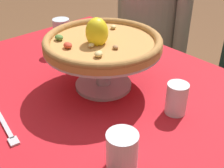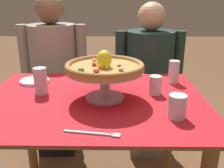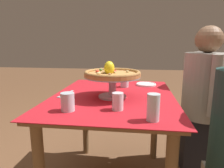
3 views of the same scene
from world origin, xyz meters
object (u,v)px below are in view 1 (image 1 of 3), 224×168
at_px(pizza, 101,41).
at_px(water_glass_front_right, 122,154).
at_px(pizza_stand, 102,60).
at_px(water_glass_side_right, 176,100).
at_px(water_glass_side_left, 62,37).
at_px(side_plate, 84,32).
at_px(dinner_fork, 5,126).
at_px(diner_left, 150,35).

relative_size(pizza, water_glass_front_right, 3.74).
height_order(pizza_stand, water_glass_side_right, pizza_stand).
bearing_deg(water_glass_side_left, side_plate, 117.13).
bearing_deg(water_glass_side_left, pizza, -11.24).
relative_size(dinner_fork, diner_left, 0.17).
height_order(pizza_stand, water_glass_front_right, pizza_stand).
bearing_deg(water_glass_side_right, pizza, -165.12).
relative_size(pizza, diner_left, 0.30).
distance_m(water_glass_front_right, diner_left, 1.18).
xyz_separation_m(pizza, water_glass_front_right, (0.30, -0.20, -0.12)).
height_order(water_glass_side_right, water_glass_front_right, water_glass_front_right).
bearing_deg(dinner_fork, water_glass_side_right, 55.72).
distance_m(pizza_stand, water_glass_front_right, 0.36).
bearing_deg(pizza_stand, water_glass_side_right, 14.55).
bearing_deg(pizza, water_glass_side_left, 168.76).
distance_m(side_plate, diner_left, 0.50).
xyz_separation_m(water_glass_front_right, water_glass_side_left, (-0.63, 0.26, 0.02)).
xyz_separation_m(pizza_stand, water_glass_front_right, (0.30, -0.20, -0.05)).
distance_m(pizza_stand, water_glass_side_right, 0.27).
bearing_deg(side_plate, water_glass_front_right, -31.59).
bearing_deg(diner_left, pizza_stand, -59.86).
relative_size(water_glass_side_right, dinner_fork, 0.45).
xyz_separation_m(water_glass_side_right, diner_left, (-0.67, 0.66, -0.18)).
height_order(side_plate, dinner_fork, side_plate).
xyz_separation_m(water_glass_side_right, water_glass_side_left, (-0.58, -0.00, 0.02)).
relative_size(pizza, side_plate, 2.18).
height_order(water_glass_side_right, side_plate, water_glass_side_right).
bearing_deg(pizza_stand, water_glass_front_right, -33.50).
relative_size(water_glass_side_right, water_glass_front_right, 0.96).
distance_m(pizza, water_glass_front_right, 0.38).
relative_size(pizza_stand, pizza, 0.99).
bearing_deg(dinner_fork, water_glass_side_left, 127.34).
relative_size(water_glass_side_left, diner_left, 0.11).
relative_size(pizza_stand, water_glass_side_right, 3.85).
bearing_deg(pizza_stand, dinner_fork, -93.71).
bearing_deg(pizza, pizza_stand, 79.35).
bearing_deg(water_glass_front_right, water_glass_side_left, 157.30).
bearing_deg(side_plate, pizza_stand, -30.17).
xyz_separation_m(side_plate, dinner_fork, (0.40, -0.58, -0.01)).
relative_size(pizza, water_glass_side_left, 2.73).
bearing_deg(water_glass_side_right, water_glass_side_left, -179.78).
relative_size(water_glass_side_right, water_glass_side_left, 0.70).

